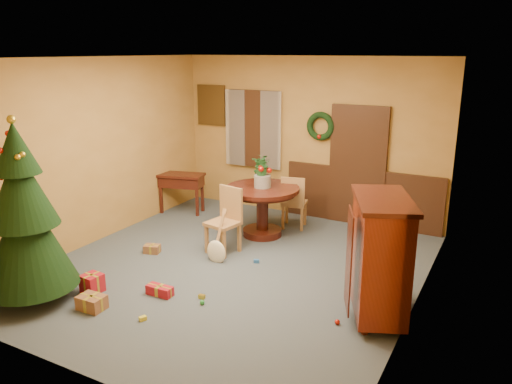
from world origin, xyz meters
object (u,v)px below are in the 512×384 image
Objects in this scene: chair_near at (226,218)px; dining_table at (262,202)px; writing_desk at (181,183)px; sideboard at (380,254)px; christmas_tree at (24,217)px.

dining_table is at bearing 78.19° from chair_near.
dining_table is 1.31× the size of writing_desk.
sideboard is (2.38, -1.71, 0.19)m from dining_table.
dining_table is at bearing 144.31° from sideboard.
dining_table is at bearing -11.11° from writing_desk.
sideboard reaches higher than dining_table.
dining_table is 0.84× the size of sideboard.
dining_table reaches higher than writing_desk.
chair_near is at bearing 62.72° from christmas_tree.
christmas_tree reaches higher than writing_desk.
writing_desk is at bearing 97.11° from christmas_tree.
christmas_tree reaches higher than dining_table.
chair_near is at bearing -101.81° from dining_table.
dining_table is 1.96m from writing_desk.
dining_table is at bearing 66.39° from christmas_tree.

